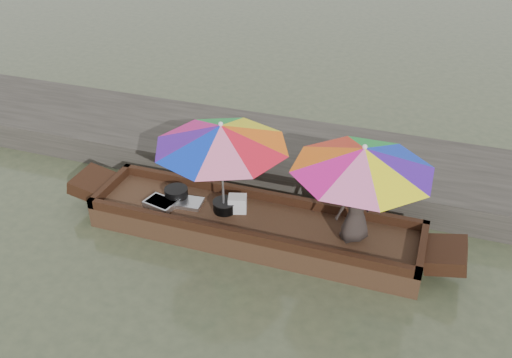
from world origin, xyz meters
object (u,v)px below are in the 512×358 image
(supply_bag, at_px, (238,204))
(charcoal_grill, at_px, (224,207))
(umbrella_stern, at_px, (359,194))
(cooking_pot, at_px, (176,194))
(tray_scallop, at_px, (187,203))
(vendor, at_px, (356,206))
(boat_hull, at_px, (254,228))
(tray_crayfish, at_px, (161,204))
(umbrella_bow, at_px, (222,169))

(supply_bag, bearing_deg, charcoal_grill, -159.44)
(charcoal_grill, xyz_separation_m, umbrella_stern, (2.04, -0.04, 0.69))
(cooking_pot, bearing_deg, charcoal_grill, -3.67)
(tray_scallop, height_order, vendor, vendor)
(charcoal_grill, bearing_deg, boat_hull, -4.73)
(tray_crayfish, height_order, charcoal_grill, charcoal_grill)
(cooking_pot, xyz_separation_m, charcoal_grill, (0.85, -0.05, -0.02))
(cooking_pot, xyz_separation_m, umbrella_bow, (0.85, -0.10, 0.68))
(tray_crayfish, relative_size, supply_bag, 1.73)
(charcoal_grill, bearing_deg, tray_scallop, -177.74)
(tray_crayfish, relative_size, charcoal_grill, 1.41)
(boat_hull, relative_size, tray_scallop, 10.54)
(tray_crayfish, distance_m, charcoal_grill, 1.02)
(charcoal_grill, relative_size, umbrella_stern, 0.17)
(umbrella_bow, bearing_deg, supply_bag, 31.18)
(umbrella_stern, bearing_deg, tray_crayfish, -176.90)
(supply_bag, bearing_deg, vendor, -3.33)
(boat_hull, distance_m, umbrella_bow, 1.07)
(boat_hull, height_order, cooking_pot, cooking_pot)
(umbrella_bow, xyz_separation_m, umbrella_stern, (2.04, 0.00, 0.00))
(umbrella_stern, bearing_deg, vendor, 167.77)
(tray_crayfish, xyz_separation_m, tray_scallop, (0.37, 0.18, -0.01))
(tray_crayfish, xyz_separation_m, charcoal_grill, (1.00, 0.21, 0.04))
(supply_bag, xyz_separation_m, vendor, (1.82, -0.11, 0.44))
(cooking_pot, relative_size, tray_scallop, 0.77)
(tray_crayfish, bearing_deg, vendor, 3.26)
(cooking_pot, height_order, vendor, vendor)
(supply_bag, bearing_deg, boat_hull, -20.15)
(boat_hull, relative_size, umbrella_bow, 2.53)
(boat_hull, distance_m, tray_crayfish, 1.52)
(boat_hull, bearing_deg, charcoal_grill, 175.27)
(boat_hull, xyz_separation_m, tray_crayfish, (-1.49, -0.16, 0.22))
(tray_crayfish, xyz_separation_m, umbrella_stern, (3.04, 0.16, 0.73))
(tray_crayfish, height_order, umbrella_bow, umbrella_bow)
(cooking_pot, height_order, umbrella_bow, umbrella_bow)
(boat_hull, relative_size, umbrella_stern, 2.57)
(tray_crayfish, bearing_deg, boat_hull, 6.28)
(boat_hull, xyz_separation_m, umbrella_bow, (-0.49, 0.00, 0.95))
(charcoal_grill, relative_size, supply_bag, 1.23)
(boat_hull, height_order, charcoal_grill, charcoal_grill)
(charcoal_grill, bearing_deg, vendor, -0.98)
(tray_crayfish, height_order, vendor, vendor)
(boat_hull, distance_m, cooking_pot, 1.38)
(cooking_pot, relative_size, charcoal_grill, 1.09)
(boat_hull, height_order, tray_crayfish, tray_crayfish)
(cooking_pot, xyz_separation_m, umbrella_stern, (2.89, -0.10, 0.68))
(boat_hull, distance_m, tray_scallop, 1.15)
(boat_hull, xyz_separation_m, charcoal_grill, (-0.50, 0.04, 0.26))
(boat_hull, distance_m, umbrella_stern, 1.81)
(tray_crayfish, xyz_separation_m, supply_bag, (1.19, 0.28, 0.09))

